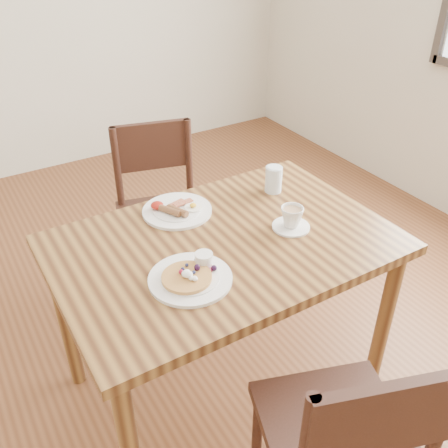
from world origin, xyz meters
The scene contains 8 objects.
ground centered at (0.00, 0.00, 0.00)m, with size 5.00×5.00×0.00m, color brown.
dining_table centered at (0.00, 0.00, 0.65)m, with size 1.20×0.80×0.75m.
chair_near centered at (-0.03, -0.70, 0.49)m, with size 0.53×0.53×0.88m.
chair_far centered at (0.08, 0.73, 0.49)m, with size 0.51×0.51×0.88m.
pancake_plate centered at (-0.20, -0.13, 0.76)m, with size 0.27×0.27×0.06m.
breakfast_plate centered at (-0.06, 0.26, 0.76)m, with size 0.27×0.27×0.04m.
teacup_saucer centered at (0.26, -0.06, 0.79)m, with size 0.14×0.14×0.09m.
water_glass centered at (0.36, 0.20, 0.80)m, with size 0.07×0.07×0.11m, color silver.
Camera 1 is at (-0.76, -1.24, 1.77)m, focal length 40.00 mm.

